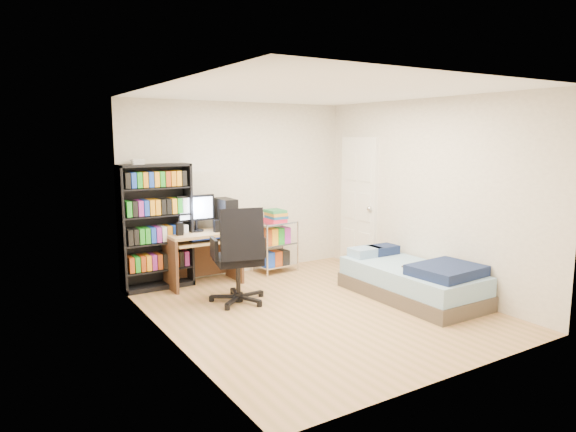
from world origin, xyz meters
TOP-DOWN VIEW (x-y plane):
  - room at (0.00, 0.00)m, footprint 3.58×4.08m
  - media_shelf at (-1.30, 1.84)m, footprint 0.93×0.31m
  - computer_desk at (-0.62, 1.72)m, footprint 0.97×0.56m
  - office_chair at (-0.65, 0.71)m, footprint 0.85×0.85m
  - wire_cart at (0.46, 1.74)m, footprint 0.61×0.46m
  - bed at (1.27, -0.28)m, footprint 0.92×1.84m
  - door at (1.72, 1.35)m, footprint 0.12×0.80m

SIDE VIEW (x-z plane):
  - bed at x=1.27m, z-range -0.03..0.49m
  - office_chair at x=-0.65m, z-range -0.22..0.98m
  - wire_cart at x=0.46m, z-range 0.14..1.08m
  - computer_desk at x=-0.62m, z-range 0.05..1.27m
  - media_shelf at x=-1.30m, z-range -0.01..1.71m
  - door at x=1.72m, z-range 0.00..2.00m
  - room at x=0.00m, z-range -0.04..2.54m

